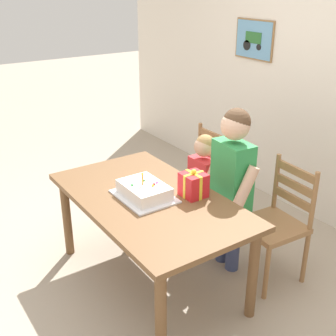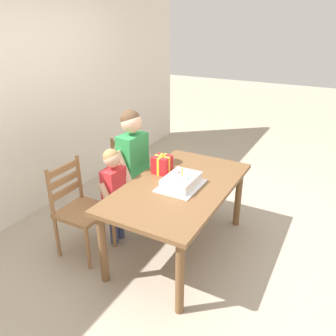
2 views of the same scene
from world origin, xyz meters
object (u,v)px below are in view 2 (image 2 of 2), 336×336
object	(u,v)px
dining_table	(179,193)
child_older	(133,159)
child_younger	(114,187)
chair_left	(80,209)
gift_box_red_large	(162,164)
chair_right	(135,173)
birthday_cake	(181,182)

from	to	relation	value
dining_table	child_older	xyz separation A→B (m)	(0.17, 0.62, 0.16)
dining_table	child_younger	bearing A→B (deg)	105.41
child_older	child_younger	distance (m)	0.39
child_younger	child_older	bearing A→B (deg)	-0.11
dining_table	chair_left	world-z (taller)	chair_left
child_younger	gift_box_red_large	bearing A→B (deg)	-46.99
chair_left	child_older	size ratio (longest dim) A/B	0.70
dining_table	chair_right	world-z (taller)	chair_right
birthday_cake	child_older	distance (m)	0.68
chair_left	chair_right	world-z (taller)	same
birthday_cake	child_older	xyz separation A→B (m)	(0.19, 0.65, 0.03)
child_younger	birthday_cake	bearing A→B (deg)	-76.92
dining_table	chair_right	distance (m)	0.96
child_older	child_younger	size ratio (longest dim) A/B	1.29
child_younger	dining_table	bearing A→B (deg)	-74.59
chair_right	child_younger	xyz separation A→B (m)	(-0.64, -0.20, 0.15)
chair_right	child_younger	world-z (taller)	child_younger
birthday_cake	gift_box_red_large	world-z (taller)	gift_box_red_large
child_older	child_younger	xyz separation A→B (m)	(-0.34, 0.00, -0.18)
dining_table	chair_left	bearing A→B (deg)	119.37
dining_table	chair_left	distance (m)	0.96
birthday_cake	chair_right	world-z (taller)	chair_right
chair_left	chair_right	size ratio (longest dim) A/B	1.00
gift_box_red_large	child_older	size ratio (longest dim) A/B	0.16
dining_table	child_younger	size ratio (longest dim) A/B	1.54
child_younger	chair_right	bearing A→B (deg)	17.11
gift_box_red_large	chair_left	size ratio (longest dim) A/B	0.23
gift_box_red_large	child_younger	distance (m)	0.52
birthday_cake	child_older	size ratio (longest dim) A/B	0.34
dining_table	birthday_cake	size ratio (longest dim) A/B	3.54
gift_box_red_large	chair_left	xyz separation A→B (m)	(-0.62, 0.55, -0.34)
chair_left	dining_table	bearing A→B (deg)	-60.63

